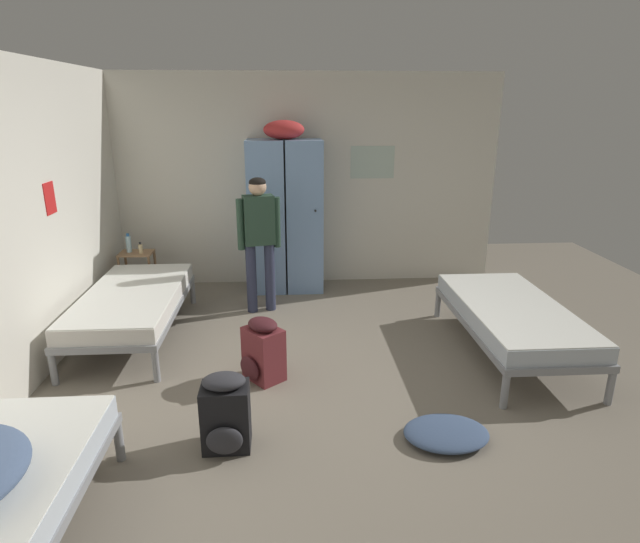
{
  "coord_description": "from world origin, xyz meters",
  "views": [
    {
      "loc": [
        -0.26,
        -3.73,
        2.24
      ],
      "look_at": [
        0.0,
        0.29,
        0.95
      ],
      "focal_mm": 29.33,
      "sensor_mm": 36.0,
      "label": 1
    }
  ],
  "objects_px": {
    "locker_bank": "(286,213)",
    "backpack_black": "(226,414)",
    "bed_left_rear": "(132,302)",
    "clothes_pile_denim": "(446,433)",
    "shelf_unit": "(138,270)",
    "bed_right": "(512,315)",
    "person_traveler": "(259,233)",
    "water_bottle": "(129,244)",
    "backpack_maroon": "(263,351)",
    "lotion_bottle": "(141,248)"
  },
  "relations": [
    {
      "from": "bed_left_rear",
      "to": "backpack_maroon",
      "type": "xyz_separation_m",
      "value": [
        1.32,
        -0.93,
        -0.12
      ]
    },
    {
      "from": "bed_left_rear",
      "to": "person_traveler",
      "type": "xyz_separation_m",
      "value": [
        1.24,
        0.64,
        0.53
      ]
    },
    {
      "from": "water_bottle",
      "to": "backpack_maroon",
      "type": "xyz_separation_m",
      "value": [
        1.65,
        -2.1,
        -0.41
      ]
    },
    {
      "from": "bed_right",
      "to": "backpack_maroon",
      "type": "distance_m",
      "value": 2.32
    },
    {
      "from": "bed_left_rear",
      "to": "person_traveler",
      "type": "distance_m",
      "value": 1.49
    },
    {
      "from": "backpack_black",
      "to": "clothes_pile_denim",
      "type": "bearing_deg",
      "value": -0.48
    },
    {
      "from": "bed_right",
      "to": "bed_left_rear",
      "type": "xyz_separation_m",
      "value": [
        -3.61,
        0.59,
        0.0
      ]
    },
    {
      "from": "locker_bank",
      "to": "bed_right",
      "type": "distance_m",
      "value": 2.92
    },
    {
      "from": "locker_bank",
      "to": "backpack_black",
      "type": "distance_m",
      "value": 3.34
    },
    {
      "from": "shelf_unit",
      "to": "bed_left_rear",
      "type": "height_order",
      "value": "shelf_unit"
    },
    {
      "from": "shelf_unit",
      "to": "backpack_black",
      "type": "distance_m",
      "value": 3.3
    },
    {
      "from": "backpack_maroon",
      "to": "bed_right",
      "type": "bearing_deg",
      "value": 8.6
    },
    {
      "from": "locker_bank",
      "to": "person_traveler",
      "type": "bearing_deg",
      "value": -111.29
    },
    {
      "from": "shelf_unit",
      "to": "bed_right",
      "type": "bearing_deg",
      "value": -24.23
    },
    {
      "from": "person_traveler",
      "to": "backpack_maroon",
      "type": "height_order",
      "value": "person_traveler"
    },
    {
      "from": "person_traveler",
      "to": "lotion_bottle",
      "type": "relative_size",
      "value": 11.41
    },
    {
      "from": "shelf_unit",
      "to": "backpack_black",
      "type": "bearing_deg",
      "value": -65.71
    },
    {
      "from": "lotion_bottle",
      "to": "bed_left_rear",
      "type": "bearing_deg",
      "value": -80.81
    },
    {
      "from": "locker_bank",
      "to": "bed_right",
      "type": "bearing_deg",
      "value": -43.42
    },
    {
      "from": "shelf_unit",
      "to": "backpack_black",
      "type": "xyz_separation_m",
      "value": [
        1.36,
        -3.01,
        -0.09
      ]
    },
    {
      "from": "water_bottle",
      "to": "lotion_bottle",
      "type": "xyz_separation_m",
      "value": [
        0.15,
        -0.06,
        -0.04
      ]
    },
    {
      "from": "person_traveler",
      "to": "backpack_black",
      "type": "distance_m",
      "value": 2.58
    },
    {
      "from": "person_traveler",
      "to": "lotion_bottle",
      "type": "height_order",
      "value": "person_traveler"
    },
    {
      "from": "backpack_black",
      "to": "person_traveler",
      "type": "bearing_deg",
      "value": 86.98
    },
    {
      "from": "shelf_unit",
      "to": "water_bottle",
      "type": "bearing_deg",
      "value": 165.96
    },
    {
      "from": "person_traveler",
      "to": "water_bottle",
      "type": "relative_size",
      "value": 6.71
    },
    {
      "from": "lotion_bottle",
      "to": "backpack_maroon",
      "type": "distance_m",
      "value": 2.56
    },
    {
      "from": "bed_right",
      "to": "backpack_maroon",
      "type": "relative_size",
      "value": 3.45
    },
    {
      "from": "water_bottle",
      "to": "backpack_black",
      "type": "bearing_deg",
      "value": -64.6
    },
    {
      "from": "locker_bank",
      "to": "backpack_black",
      "type": "relative_size",
      "value": 3.76
    },
    {
      "from": "person_traveler",
      "to": "backpack_black",
      "type": "bearing_deg",
      "value": -93.02
    },
    {
      "from": "clothes_pile_denim",
      "to": "person_traveler",
      "type": "bearing_deg",
      "value": 118.96
    },
    {
      "from": "backpack_black",
      "to": "shelf_unit",
      "type": "bearing_deg",
      "value": 114.29
    },
    {
      "from": "locker_bank",
      "to": "backpack_black",
      "type": "xyz_separation_m",
      "value": [
        -0.42,
        -3.24,
        -0.71
      ]
    },
    {
      "from": "locker_bank",
      "to": "bed_left_rear",
      "type": "bearing_deg",
      "value": -137.87
    },
    {
      "from": "person_traveler",
      "to": "bed_right",
      "type": "bearing_deg",
      "value": -27.33
    },
    {
      "from": "clothes_pile_denim",
      "to": "shelf_unit",
      "type": "bearing_deg",
      "value": 133.61
    },
    {
      "from": "bed_right",
      "to": "backpack_black",
      "type": "height_order",
      "value": "backpack_black"
    },
    {
      "from": "bed_right",
      "to": "backpack_black",
      "type": "xyz_separation_m",
      "value": [
        -2.5,
        -1.27,
        -0.12
      ]
    },
    {
      "from": "bed_left_rear",
      "to": "clothes_pile_denim",
      "type": "bearing_deg",
      "value": -35.42
    },
    {
      "from": "backpack_maroon",
      "to": "clothes_pile_denim",
      "type": "distance_m",
      "value": 1.63
    },
    {
      "from": "shelf_unit",
      "to": "lotion_bottle",
      "type": "relative_size",
      "value": 4.31
    },
    {
      "from": "person_traveler",
      "to": "lotion_bottle",
      "type": "bearing_deg",
      "value": 161.61
    },
    {
      "from": "backpack_black",
      "to": "backpack_maroon",
      "type": "distance_m",
      "value": 0.95
    },
    {
      "from": "locker_bank",
      "to": "person_traveler",
      "type": "height_order",
      "value": "locker_bank"
    },
    {
      "from": "shelf_unit",
      "to": "backpack_maroon",
      "type": "height_order",
      "value": "shelf_unit"
    },
    {
      "from": "locker_bank",
      "to": "clothes_pile_denim",
      "type": "bearing_deg",
      "value": -71.33
    },
    {
      "from": "bed_right",
      "to": "person_traveler",
      "type": "xyz_separation_m",
      "value": [
        -2.37,
        1.23,
        0.53
      ]
    },
    {
      "from": "locker_bank",
      "to": "bed_right",
      "type": "height_order",
      "value": "locker_bank"
    },
    {
      "from": "bed_left_rear",
      "to": "backpack_black",
      "type": "bearing_deg",
      "value": -59.17
    }
  ]
}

